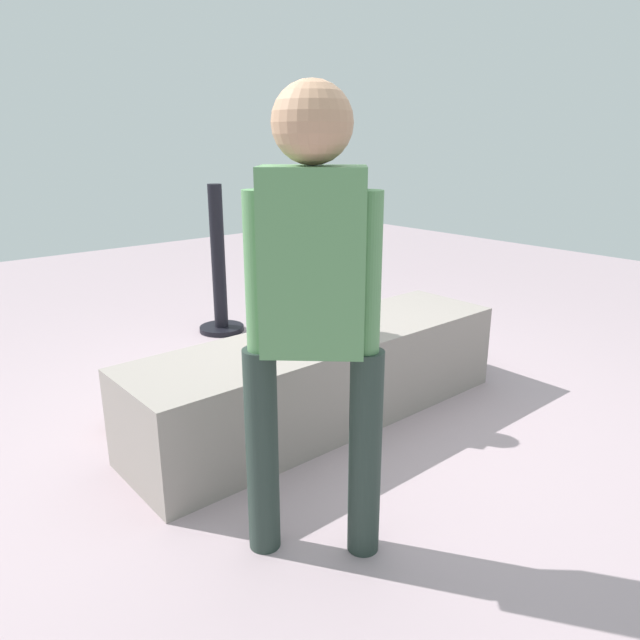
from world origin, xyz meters
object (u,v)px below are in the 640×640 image
object	(u,v)px
child_seated	(327,297)
cake_plate	(276,340)
adult_standing	(313,292)
handbag_black_leather	(302,342)
handbag_brown_canvas	(141,406)
water_bottle_near_gift	(182,388)
gift_bag	(340,322)

from	to	relation	value
child_seated	cake_plate	size ratio (longest dim) A/B	2.16
adult_standing	handbag_black_leather	distance (m)	2.19
child_seated	cake_plate	xyz separation A→B (m)	(-0.29, 0.06, -0.19)
cake_plate	handbag_black_leather	distance (m)	1.15
adult_standing	handbag_black_leather	world-z (taller)	adult_standing
child_seated	handbag_black_leather	distance (m)	1.11
handbag_brown_canvas	water_bottle_near_gift	bearing A→B (deg)	15.44
child_seated	handbag_brown_canvas	distance (m)	1.20
adult_standing	child_seated	bearing A→B (deg)	46.30
cake_plate	adult_standing	bearing A→B (deg)	-118.41
gift_bag	adult_standing	bearing A→B (deg)	-134.84
cake_plate	handbag_brown_canvas	distance (m)	0.88
adult_standing	handbag_brown_canvas	size ratio (longest dim) A/B	5.94
water_bottle_near_gift	handbag_brown_canvas	distance (m)	0.31
handbag_black_leather	gift_bag	bearing A→B (deg)	12.63
water_bottle_near_gift	handbag_black_leather	bearing A→B (deg)	5.24
adult_standing	cake_plate	distance (m)	1.07
adult_standing	cake_plate	size ratio (longest dim) A/B	7.51
gift_bag	water_bottle_near_gift	world-z (taller)	gift_bag
adult_standing	gift_bag	bearing A→B (deg)	45.16
cake_plate	handbag_black_leather	xyz separation A→B (m)	(0.77, 0.75, -0.39)
handbag_brown_canvas	gift_bag	bearing A→B (deg)	8.97
handbag_black_leather	handbag_brown_canvas	distance (m)	1.30
cake_plate	gift_bag	xyz separation A→B (m)	(1.23, 0.86, -0.36)
water_bottle_near_gift	handbag_brown_canvas	size ratio (longest dim) A/B	0.70
adult_standing	gift_bag	world-z (taller)	adult_standing
water_bottle_near_gift	handbag_black_leather	distance (m)	0.99
gift_bag	handbag_brown_canvas	distance (m)	1.77
cake_plate	handbag_brown_canvas	size ratio (longest dim) A/B	0.79
adult_standing	gift_bag	xyz separation A→B (m)	(1.68, 1.69, -0.85)
water_bottle_near_gift	handbag_black_leather	xyz separation A→B (m)	(0.99, 0.09, 0.04)
child_seated	gift_bag	world-z (taller)	child_seated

